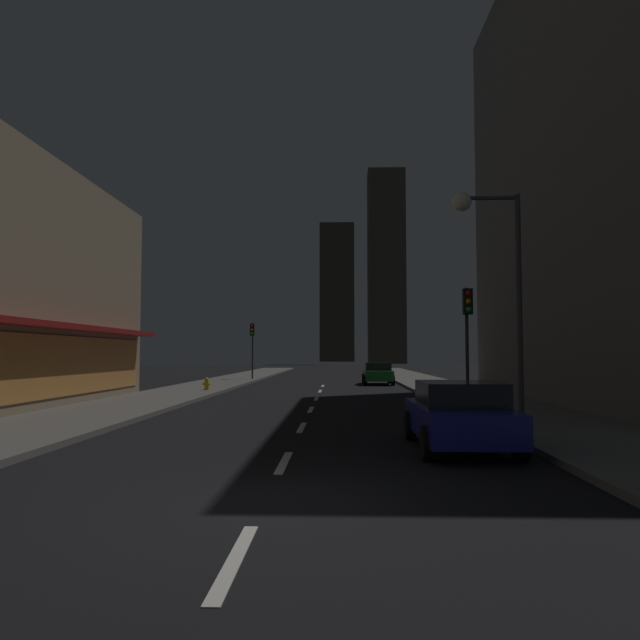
{
  "coord_description": "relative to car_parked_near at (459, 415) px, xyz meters",
  "views": [
    {
      "loc": [
        1.04,
        -7.9,
        2.05
      ],
      "look_at": [
        0.0,
        23.86,
        3.87
      ],
      "focal_mm": 32.88,
      "sensor_mm": 36.0,
      "label": 1
    }
  ],
  "objects": [
    {
      "name": "car_parked_near",
      "position": [
        0.0,
        0.0,
        0.0
      ],
      "size": [
        1.98,
        4.24,
        1.45
      ],
      "color": "navy",
      "rests_on": "ground"
    },
    {
      "name": "traffic_light_near_right",
      "position": [
        1.9,
        7.74,
        2.45
      ],
      "size": [
        0.32,
        0.48,
        4.2
      ],
      "color": "#2D2D2D",
      "rests_on": "sidewalk_right"
    },
    {
      "name": "traffic_light_far_left",
      "position": [
        -9.1,
        31.19,
        2.45
      ],
      "size": [
        0.32,
        0.48,
        4.2
      ],
      "color": "#2D2D2D",
      "rests_on": "sidewalk_left"
    },
    {
      "name": "sidewalk_left",
      "position": [
        -10.6,
        27.2,
        -0.67
      ],
      "size": [
        4.0,
        76.0,
        0.15
      ],
      "primitive_type": "cube",
      "color": "#605E59",
      "rests_on": "ground"
    },
    {
      "name": "car_parked_far",
      "position": [
        0.0,
        26.4,
        0.0
      ],
      "size": [
        1.98,
        4.24,
        1.45
      ],
      "color": "#1E722D",
      "rests_on": "ground"
    },
    {
      "name": "skyscraper_distant_tall",
      "position": [
        -3.1,
        138.98,
        17.07
      ],
      "size": [
        8.84,
        7.51,
        35.62
      ],
      "primitive_type": "cube",
      "color": "#363328",
      "rests_on": "ground"
    },
    {
      "name": "skyscraper_distant_mid",
      "position": [
        7.18,
        107.09,
        19.16
      ],
      "size": [
        7.57,
        5.62,
        39.8
      ],
      "primitive_type": "cube",
      "color": "#3E3B2E",
      "rests_on": "ground"
    },
    {
      "name": "lane_marking_center",
      "position": [
        -3.6,
        8.8,
        -0.73
      ],
      "size": [
        0.16,
        33.4,
        0.01
      ],
      "color": "silver",
      "rests_on": "ground"
    },
    {
      "name": "fire_hydrant_far_left",
      "position": [
        -9.5,
        17.84,
        -0.29
      ],
      "size": [
        0.42,
        0.3,
        0.65
      ],
      "color": "gold",
      "rests_on": "sidewalk_left"
    },
    {
      "name": "ground_plane",
      "position": [
        -3.6,
        27.2,
        -0.79
      ],
      "size": [
        78.0,
        136.0,
        0.1
      ],
      "primitive_type": "cube",
      "color": "black"
    },
    {
      "name": "street_lamp_right",
      "position": [
        1.78,
        4.17,
        4.33
      ],
      "size": [
        1.96,
        0.56,
        6.58
      ],
      "color": "#38383D",
      "rests_on": "sidewalk_right"
    },
    {
      "name": "sidewalk_right",
      "position": [
        3.4,
        27.2,
        -0.67
      ],
      "size": [
        4.0,
        76.0,
        0.15
      ],
      "primitive_type": "cube",
      "color": "#605E59",
      "rests_on": "ground"
    }
  ]
}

